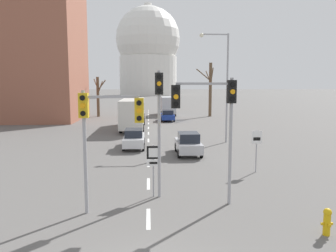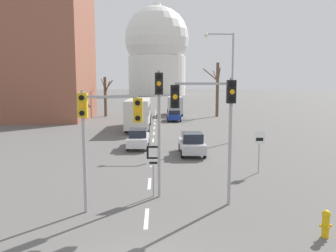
% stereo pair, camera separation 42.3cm
% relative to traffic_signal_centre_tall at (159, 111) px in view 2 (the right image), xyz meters
% --- Properties ---
extents(lane_stripe_0, '(0.16, 2.00, 0.01)m').
position_rel_traffic_signal_centre_tall_xyz_m(lane_stripe_0, '(-0.51, -2.45, -3.98)').
color(lane_stripe_0, silver).
rests_on(lane_stripe_0, ground_plane).
extents(lane_stripe_1, '(0.16, 2.00, 0.01)m').
position_rel_traffic_signal_centre_tall_xyz_m(lane_stripe_1, '(-0.51, 2.05, -3.98)').
color(lane_stripe_1, silver).
rests_on(lane_stripe_1, ground_plane).
extents(lane_stripe_2, '(0.16, 2.00, 0.01)m').
position_rel_traffic_signal_centre_tall_xyz_m(lane_stripe_2, '(-0.51, 6.55, -3.98)').
color(lane_stripe_2, silver).
rests_on(lane_stripe_2, ground_plane).
extents(lane_stripe_3, '(0.16, 2.00, 0.01)m').
position_rel_traffic_signal_centre_tall_xyz_m(lane_stripe_3, '(-0.51, 11.05, -3.98)').
color(lane_stripe_3, silver).
rests_on(lane_stripe_3, ground_plane).
extents(lane_stripe_4, '(0.16, 2.00, 0.01)m').
position_rel_traffic_signal_centre_tall_xyz_m(lane_stripe_4, '(-0.51, 15.55, -3.98)').
color(lane_stripe_4, silver).
rests_on(lane_stripe_4, ground_plane).
extents(lane_stripe_5, '(0.16, 2.00, 0.01)m').
position_rel_traffic_signal_centre_tall_xyz_m(lane_stripe_5, '(-0.51, 20.05, -3.98)').
color(lane_stripe_5, silver).
rests_on(lane_stripe_5, ground_plane).
extents(lane_stripe_6, '(0.16, 2.00, 0.01)m').
position_rel_traffic_signal_centre_tall_xyz_m(lane_stripe_6, '(-0.51, 24.55, -3.98)').
color(lane_stripe_6, silver).
rests_on(lane_stripe_6, ground_plane).
extents(lane_stripe_7, '(0.16, 2.00, 0.01)m').
position_rel_traffic_signal_centre_tall_xyz_m(lane_stripe_7, '(-0.51, 29.05, -3.98)').
color(lane_stripe_7, silver).
rests_on(lane_stripe_7, ground_plane).
extents(lane_stripe_8, '(0.16, 2.00, 0.01)m').
position_rel_traffic_signal_centre_tall_xyz_m(lane_stripe_8, '(-0.51, 33.55, -3.98)').
color(lane_stripe_8, silver).
rests_on(lane_stripe_8, ground_plane).
extents(lane_stripe_9, '(0.16, 2.00, 0.01)m').
position_rel_traffic_signal_centre_tall_xyz_m(lane_stripe_9, '(-0.51, 38.05, -3.98)').
color(lane_stripe_9, silver).
rests_on(lane_stripe_9, ground_plane).
extents(lane_stripe_10, '(0.16, 2.00, 0.01)m').
position_rel_traffic_signal_centre_tall_xyz_m(lane_stripe_10, '(-0.51, 42.55, -3.98)').
color(lane_stripe_10, silver).
rests_on(lane_stripe_10, ground_plane).
extents(lane_stripe_11, '(0.16, 2.00, 0.01)m').
position_rel_traffic_signal_centre_tall_xyz_m(lane_stripe_11, '(-0.51, 47.05, -3.98)').
color(lane_stripe_11, silver).
rests_on(lane_stripe_11, ground_plane).
extents(lane_stripe_12, '(0.16, 2.00, 0.01)m').
position_rel_traffic_signal_centre_tall_xyz_m(lane_stripe_12, '(-0.51, 51.55, -3.98)').
color(lane_stripe_12, silver).
rests_on(lane_stripe_12, ground_plane).
extents(traffic_signal_centre_tall, '(0.36, 0.34, 5.76)m').
position_rel_traffic_signal_centre_tall_xyz_m(traffic_signal_centre_tall, '(0.00, 0.00, 0.00)').
color(traffic_signal_centre_tall, '#9E9EA3').
rests_on(traffic_signal_centre_tall, ground_plane).
extents(traffic_signal_near_left, '(2.51, 0.34, 4.91)m').
position_rel_traffic_signal_centre_tall_xyz_m(traffic_signal_near_left, '(-2.22, -1.75, -0.24)').
color(traffic_signal_near_left, '#9E9EA3').
rests_on(traffic_signal_near_left, ground_plane).
extents(traffic_signal_near_right, '(2.70, 0.34, 5.42)m').
position_rel_traffic_signal_centre_tall_xyz_m(traffic_signal_near_right, '(2.19, -1.06, 0.15)').
color(traffic_signal_near_right, '#9E9EA3').
rests_on(traffic_signal_near_right, ground_plane).
extents(route_sign_post, '(0.60, 0.08, 2.43)m').
position_rel_traffic_signal_centre_tall_xyz_m(route_sign_post, '(-0.27, 0.02, -2.33)').
color(route_sign_post, '#9E9EA3').
rests_on(route_sign_post, ground_plane).
extents(speed_limit_sign, '(0.60, 0.08, 2.52)m').
position_rel_traffic_signal_centre_tall_xyz_m(speed_limit_sign, '(5.83, 3.96, -2.27)').
color(speed_limit_sign, '#9E9EA3').
rests_on(speed_limit_sign, ground_plane).
extents(fire_hydrant, '(0.40, 0.34, 0.95)m').
position_rel_traffic_signal_centre_tall_xyz_m(fire_hydrant, '(5.59, -4.22, -3.46)').
color(fire_hydrant, gold).
rests_on(fire_hydrant, ground_plane).
extents(street_lamp_right, '(2.59, 0.36, 9.56)m').
position_rel_traffic_signal_centre_tall_xyz_m(street_lamp_right, '(6.04, 14.14, 1.83)').
color(street_lamp_right, '#9E9EA3').
rests_on(street_lamp_right, ground_plane).
extents(sedan_near_left, '(1.72, 4.31, 1.57)m').
position_rel_traffic_signal_centre_tall_xyz_m(sedan_near_left, '(-1.67, 11.98, -3.19)').
color(sedan_near_left, silver).
rests_on(sedan_near_left, ground_plane).
extents(sedan_near_right, '(1.80, 4.20, 1.48)m').
position_rel_traffic_signal_centre_tall_xyz_m(sedan_near_right, '(-2.03, 36.64, -3.22)').
color(sedan_near_right, slate).
rests_on(sedan_near_right, ground_plane).
extents(sedan_mid_centre, '(1.92, 4.53, 1.58)m').
position_rel_traffic_signal_centre_tall_xyz_m(sedan_mid_centre, '(2.23, 32.09, -3.18)').
color(sedan_mid_centre, navy).
rests_on(sedan_mid_centre, ground_plane).
extents(sedan_far_left, '(1.78, 3.92, 1.65)m').
position_rel_traffic_signal_centre_tall_xyz_m(sedan_far_left, '(2.44, 9.15, -3.16)').
color(sedan_far_left, '#B7B7BC').
rests_on(sedan_far_left, ground_plane).
extents(city_bus, '(2.66, 10.80, 3.48)m').
position_rel_traffic_signal_centre_tall_xyz_m(city_bus, '(-2.31, 23.76, -1.93)').
color(city_bus, beige).
rests_on(city_bus, ground_plane).
extents(delivery_truck, '(2.44, 7.20, 3.14)m').
position_rel_traffic_signal_centre_tall_xyz_m(delivery_truck, '(2.83, 41.25, -2.28)').
color(delivery_truck, '#333842').
rests_on(delivery_truck, ground_plane).
extents(bare_tree_left_near, '(2.42, 3.07, 6.42)m').
position_rel_traffic_signal_centre_tall_xyz_m(bare_tree_left_near, '(-8.62, 39.26, -0.54)').
color(bare_tree_left_near, brown).
rests_on(bare_tree_left_near, ground_plane).
extents(bare_tree_right_near, '(2.65, 5.20, 8.70)m').
position_rel_traffic_signal_centre_tall_xyz_m(bare_tree_right_near, '(9.55, 38.51, 0.64)').
color(bare_tree_right_near, brown).
rests_on(bare_tree_right_near, ground_plane).
extents(capitol_dome, '(32.33, 32.33, 45.67)m').
position_rel_traffic_signal_centre_tall_xyz_m(capitol_dome, '(-0.51, 155.15, 18.27)').
color(capitol_dome, silver).
rests_on(capitol_dome, ground_plane).
extents(apartment_block_left, '(18.00, 14.00, 26.21)m').
position_rel_traffic_signal_centre_tall_xyz_m(apartment_block_left, '(-19.60, 35.32, 9.12)').
color(apartment_block_left, '#935642').
rests_on(apartment_block_left, ground_plane).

